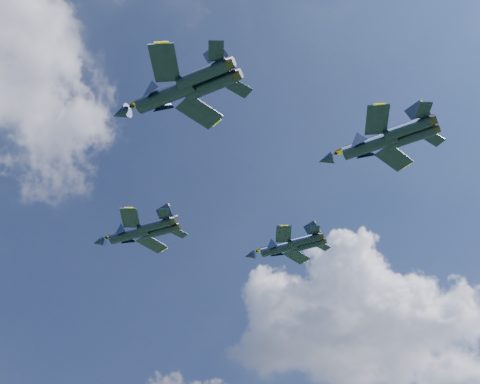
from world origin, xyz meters
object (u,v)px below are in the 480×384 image
jet_right (277,248)px  jet_slot (366,146)px  jet_left (162,96)px  jet_lead (127,234)px

jet_right → jet_slot: jet_slot is taller
jet_left → jet_right: bearing=2.1°
jet_left → jet_right: size_ratio=1.24×
jet_left → jet_slot: bearing=-41.3°
jet_slot → jet_right: bearing=52.0°
jet_right → jet_slot: bearing=-132.0°
jet_lead → jet_right: jet_right is taller
jet_lead → jet_slot: bearing=-95.6°
jet_left → jet_slot: (27.65, -7.92, 2.79)m
jet_right → jet_slot: size_ratio=0.83×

